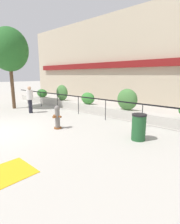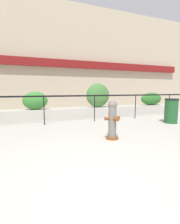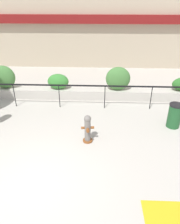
{
  "view_description": "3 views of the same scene",
  "coord_description": "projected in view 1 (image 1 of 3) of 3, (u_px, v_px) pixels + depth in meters",
  "views": [
    {
      "loc": [
        7.85,
        -2.53,
        2.42
      ],
      "look_at": [
        1.95,
        3.86,
        0.58
      ],
      "focal_mm": 28.0,
      "sensor_mm": 36.0,
      "label": 1
    },
    {
      "loc": [
        -0.88,
        -2.01,
        1.35
      ],
      "look_at": [
        1.47,
        3.77,
        0.57
      ],
      "focal_mm": 28.0,
      "sensor_mm": 36.0,
      "label": 2
    },
    {
      "loc": [
        1.86,
        -4.44,
        4.77
      ],
      "look_at": [
        1.51,
        3.48,
        0.52
      ],
      "focal_mm": 35.0,
      "sensor_mm": 36.0,
      "label": 3
    }
  ],
  "objects": [
    {
      "name": "building_facade",
      "position": [
        136.0,
        57.0,
        15.32
      ],
      "size": [
        30.0,
        1.36,
        8.0
      ],
      "color": "tan",
      "rests_on": "ground"
    },
    {
      "name": "planter_wall_low",
      "position": [
        90.0,
        108.0,
        11.79
      ],
      "size": [
        18.0,
        0.7,
        0.5
      ],
      "primitive_type": "cube",
      "color": "#B7B2A8",
      "rests_on": "ground"
    },
    {
      "name": "fence_railing_segment",
      "position": [
        78.0,
        98.0,
        10.84
      ],
      "size": [
        15.0,
        0.05,
        1.15
      ],
      "color": "black",
      "rests_on": "ground"
    },
    {
      "name": "hedge_bush_0",
      "position": [
        42.0,
        93.0,
        15.54
      ],
      "size": [
        1.21,
        0.7,
        0.71
      ],
      "primitive_type": "ellipsoid",
      "color": "#2D6B28",
      "rests_on": "planter_wall_low"
    },
    {
      "name": "hedge_bush_1",
      "position": [
        62.0,
        93.0,
        13.61
      ],
      "size": [
        1.18,
        0.61,
        1.18
      ],
      "primitive_type": "ellipsoid",
      "color": "#427538",
      "rests_on": "planter_wall_low"
    },
    {
      "name": "hedge_bush_2",
      "position": [
        88.0,
        98.0,
        11.81
      ],
      "size": [
        1.07,
        0.64,
        0.78
      ],
      "primitive_type": "ellipsoid",
      "color": "#387F33",
      "rests_on": "planter_wall_low"
    },
    {
      "name": "hedge_bush_3",
      "position": [
        127.0,
        99.0,
        9.76
      ],
      "size": [
        1.22,
        0.7,
        1.19
      ],
      "primitive_type": "ellipsoid",
      "color": "#427538",
      "rests_on": "planter_wall_low"
    },
    {
      "name": "fire_hydrant",
      "position": [
        57.0,
        117.0,
        7.98
      ],
      "size": [
        0.48,
        0.45,
        1.08
      ],
      "color": "brown",
      "rests_on": "ground"
    },
    {
      "name": "street_tree",
      "position": [
        9.0,
        50.0,
        12.17
      ],
      "size": [
        2.84,
        2.55,
        5.66
      ],
      "color": "brown",
      "rests_on": "ground"
    },
    {
      "name": "pedestrian",
      "position": [
        30.0,
        98.0,
        11.24
      ],
      "size": [
        0.52,
        0.52,
        1.73
      ],
      "color": "black",
      "rests_on": "ground"
    },
    {
      "name": "tactile_warning_pad",
      "position": [
        8.0,
        172.0,
        4.42
      ],
      "size": [
        1.15,
        1.15,
        0.01
      ],
      "primitive_type": "cube",
      "color": "gold",
      "rests_on": "ground"
    },
    {
      "name": "trash_bin",
      "position": [
        139.0,
        127.0,
        6.57
      ],
      "size": [
        0.55,
        0.55,
        1.01
      ],
      "color": "#1E5128",
      "rests_on": "ground"
    }
  ]
}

